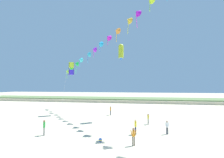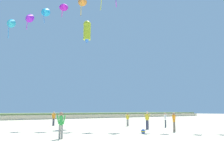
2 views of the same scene
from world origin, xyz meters
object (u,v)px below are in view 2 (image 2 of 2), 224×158
person_mid_center (165,119)px  beach_ball (143,131)px  person_far_center (147,119)px  person_far_left (174,121)px  large_kite_mid_trail (87,31)px  person_far_right (61,123)px  person_near_left (128,118)px  person_near_right (54,118)px

person_mid_center → beach_ball: person_mid_center is taller
person_far_center → beach_ball: bearing=-140.3°
person_far_left → large_kite_mid_trail: size_ratio=0.59×
beach_ball → person_mid_center: bearing=27.0°
person_far_right → beach_ball: 6.89m
person_near_left → person_near_right: (-6.75, 6.01, 0.08)m
person_mid_center → person_far_left: size_ratio=0.95×
person_mid_center → person_far_center: bearing=-168.5°
person_far_center → large_kite_mid_trail: large_kite_mid_trail is taller
large_kite_mid_trail → person_far_right: bearing=-128.9°
person_far_left → beach_ball: 3.47m
large_kite_mid_trail → person_far_left: bearing=-77.5°
person_far_left → beach_ball: person_far_left is taller
person_near_left → person_far_right: bearing=-149.6°
person_mid_center → person_far_center: 3.71m
large_kite_mid_trail → beach_ball: bearing=-95.3°
person_near_right → large_kite_mid_trail: size_ratio=0.60×
large_kite_mid_trail → person_near_right: bearing=125.7°
person_far_right → person_far_left: bearing=-6.8°
person_near_right → person_far_right: bearing=-112.0°
person_far_left → large_kite_mid_trail: large_kite_mid_trail is taller
person_mid_center → person_far_center: size_ratio=0.91×
person_near_right → person_near_left: bearing=-41.7°
person_mid_center → person_far_left: 5.56m
person_near_left → beach_ball: size_ratio=4.34×
beach_ball → person_far_left: bearing=-7.9°
person_far_center → beach_ball: (-3.48, -2.89, -0.83)m
person_near_right → large_kite_mid_trail: (2.48, -3.45, 10.57)m
person_mid_center → large_kite_mid_trail: size_ratio=0.55×
person_far_right → large_kite_mid_trail: large_kite_mid_trail is taller
person_near_right → person_far_center: bearing=-65.4°
person_far_right → person_far_center: (10.28, 2.14, 0.00)m
person_mid_center → large_kite_mid_trail: 14.02m
person_near_left → large_kite_mid_trail: size_ratio=0.55×
person_mid_center → person_far_right: size_ratio=0.91×
person_far_left → person_far_center: (0.13, 3.35, 0.05)m
large_kite_mid_trail → person_near_left: bearing=-31.0°
person_far_center → beach_ball: person_far_center is taller
person_mid_center → beach_ball: bearing=-153.0°
person_far_center → beach_ball: size_ratio=4.84×
person_mid_center → person_far_center: (-3.64, -0.74, 0.10)m
large_kite_mid_trail → beach_ball: (-0.96, -10.36, -11.38)m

